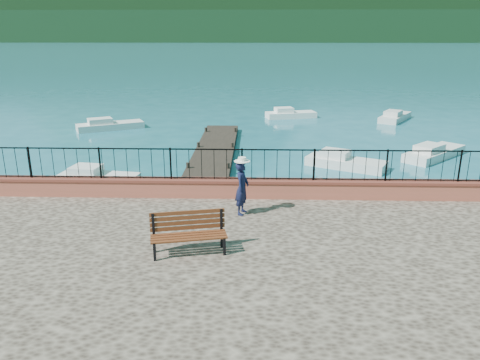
# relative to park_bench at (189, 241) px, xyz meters

# --- Properties ---
(ground) EXTENTS (2000.00, 2000.00, 0.00)m
(ground) POSITION_rel_park_bench_xyz_m (1.43, 0.21, -1.49)
(ground) COLOR #19596B
(ground) RESTS_ON ground
(parapet) EXTENTS (28.00, 0.46, 0.58)m
(parapet) POSITION_rel_park_bench_xyz_m (1.43, 3.91, -0.00)
(parapet) COLOR #AB503E
(parapet) RESTS_ON promenade
(railing) EXTENTS (27.00, 0.05, 0.95)m
(railing) POSITION_rel_park_bench_xyz_m (1.43, 3.91, 0.76)
(railing) COLOR black
(railing) RESTS_ON parapet
(dock) EXTENTS (2.00, 16.00, 0.30)m
(dock) POSITION_rel_park_bench_xyz_m (-0.57, 12.21, -1.34)
(dock) COLOR #2D231C
(dock) RESTS_ON ground
(far_forest) EXTENTS (900.00, 60.00, 18.00)m
(far_forest) POSITION_rel_park_bench_xyz_m (1.43, 300.21, 7.51)
(far_forest) COLOR black
(far_forest) RESTS_ON ground
(foothills) EXTENTS (900.00, 120.00, 44.00)m
(foothills) POSITION_rel_park_bench_xyz_m (1.43, 360.21, 20.51)
(foothills) COLOR black
(foothills) RESTS_ON ground
(companion_hill) EXTENTS (448.00, 384.00, 180.00)m
(companion_hill) POSITION_rel_park_bench_xyz_m (221.43, 560.21, -1.49)
(companion_hill) COLOR #142D23
(companion_hill) RESTS_ON ground
(park_bench) EXTENTS (1.83, 0.93, 0.97)m
(park_bench) POSITION_rel_park_bench_xyz_m (0.00, 0.00, 0.00)
(park_bench) COLOR black
(park_bench) RESTS_ON promenade
(person) EXTENTS (0.50, 0.64, 1.54)m
(person) POSITION_rel_park_bench_xyz_m (1.17, 2.52, 0.47)
(person) COLOR #111533
(person) RESTS_ON promenade
(hat) EXTENTS (0.44, 0.44, 0.12)m
(hat) POSITION_rel_park_bench_xyz_m (1.17, 2.52, 1.30)
(hat) COLOR white
(hat) RESTS_ON person
(boat_0) EXTENTS (3.49, 1.77, 0.80)m
(boat_0) POSITION_rel_park_bench_xyz_m (-5.06, 8.66, -1.09)
(boat_0) COLOR silver
(boat_0) RESTS_ON ground
(boat_1) EXTENTS (3.86, 2.88, 0.80)m
(boat_1) POSITION_rel_park_bench_xyz_m (5.84, 11.56, -1.09)
(boat_1) COLOR silver
(boat_1) RESTS_ON ground
(boat_2) EXTENTS (3.98, 3.89, 0.80)m
(boat_2) POSITION_rel_park_bench_xyz_m (10.70, 13.56, -1.09)
(boat_2) COLOR silver
(boat_2) RESTS_ON ground
(boat_3) EXTENTS (4.35, 3.12, 0.80)m
(boat_3) POSITION_rel_park_bench_xyz_m (-7.99, 20.25, -1.09)
(boat_3) COLOR silver
(boat_3) RESTS_ON ground
(boat_4) EXTENTS (3.87, 2.13, 0.80)m
(boat_4) POSITION_rel_park_bench_xyz_m (4.22, 24.97, -1.09)
(boat_4) COLOR white
(boat_4) RESTS_ON ground
(boat_5) EXTENTS (3.20, 4.07, 0.80)m
(boat_5) POSITION_rel_park_bench_xyz_m (11.70, 24.14, -1.09)
(boat_5) COLOR silver
(boat_5) RESTS_ON ground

